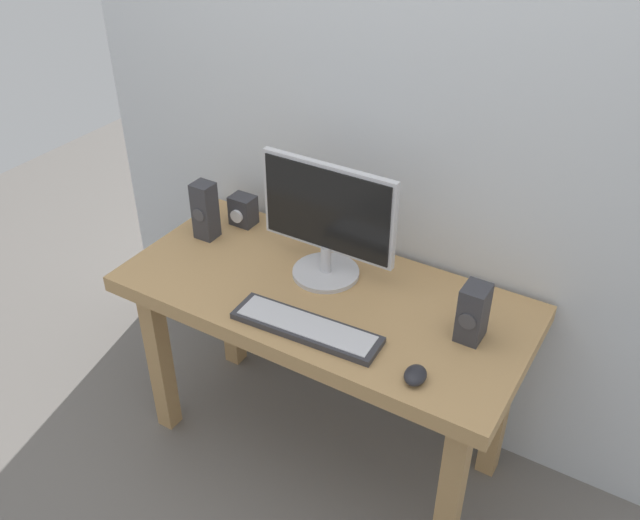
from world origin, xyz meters
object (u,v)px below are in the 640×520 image
(monitor, at_px, (327,220))
(speaker_right, at_px, (473,313))
(audio_controller, at_px, (243,210))
(keyboard_primary, at_px, (306,327))
(speaker_left, at_px, (205,211))
(mouse, at_px, (415,375))
(desk, at_px, (323,316))

(monitor, xyz_separation_m, speaker_right, (0.54, -0.06, -0.12))
(monitor, xyz_separation_m, audio_controller, (-0.44, 0.12, -0.15))
(monitor, distance_m, keyboard_primary, 0.37)
(speaker_left, bearing_deg, audio_controller, 67.20)
(monitor, distance_m, audio_controller, 0.48)
(monitor, height_order, speaker_right, monitor)
(mouse, relative_size, speaker_left, 0.39)
(desk, relative_size, monitor, 2.84)
(speaker_left, bearing_deg, monitor, 2.70)
(keyboard_primary, xyz_separation_m, speaker_left, (-0.60, 0.27, 0.10))
(speaker_right, height_order, audio_controller, speaker_right)
(keyboard_primary, relative_size, mouse, 5.70)
(monitor, relative_size, speaker_left, 2.20)
(monitor, bearing_deg, keyboard_primary, -71.06)
(desk, bearing_deg, speaker_right, 3.63)
(mouse, bearing_deg, desk, 144.34)
(desk, relative_size, speaker_right, 7.41)
(monitor, bearing_deg, mouse, -33.86)
(mouse, xyz_separation_m, speaker_right, (0.06, 0.25, 0.07))
(desk, distance_m, speaker_left, 0.58)
(desk, xyz_separation_m, speaker_right, (0.49, 0.03, 0.19))
(monitor, relative_size, speaker_right, 2.61)
(mouse, bearing_deg, keyboard_primary, 167.72)
(keyboard_primary, xyz_separation_m, audio_controller, (-0.54, 0.41, 0.05))
(monitor, relative_size, mouse, 5.69)
(monitor, bearing_deg, audio_controller, 164.81)
(monitor, bearing_deg, speaker_left, -177.30)
(audio_controller, bearing_deg, keyboard_primary, -37.37)
(mouse, bearing_deg, audio_controller, 146.04)
(speaker_left, height_order, audio_controller, speaker_left)
(speaker_left, bearing_deg, speaker_right, -2.25)
(desk, height_order, keyboard_primary, keyboard_primary)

